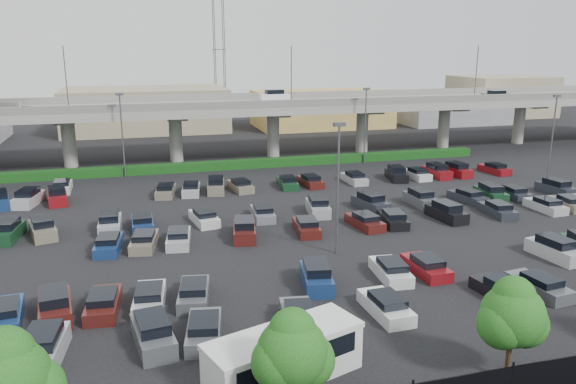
% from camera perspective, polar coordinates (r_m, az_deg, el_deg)
% --- Properties ---
extents(ground, '(280.00, 280.00, 0.00)m').
position_cam_1_polar(ground, '(51.65, 1.83, -3.17)').
color(ground, black).
extents(overpass, '(150.00, 13.00, 15.80)m').
position_cam_1_polar(overpass, '(80.70, -5.16, 8.32)').
color(overpass, gray).
rests_on(overpass, ground).
extents(hedge, '(66.00, 1.60, 1.10)m').
position_cam_1_polar(hedge, '(74.96, -3.90, 2.88)').
color(hedge, '#103710').
rests_on(hedge, ground).
extents(tree_row, '(65.07, 3.66, 5.94)m').
position_cam_1_polar(tree_row, '(28.41, 19.95, -11.92)').
color(tree_row, '#332316').
rests_on(tree_row, ground).
extents(shuttle_bus, '(8.28, 5.01, 2.52)m').
position_cam_1_polar(shuttle_bus, '(28.18, -0.38, -16.16)').
color(shuttle_bus, silver).
rests_on(shuttle_bus, ground).
extents(parked_cars, '(62.87, 41.54, 1.67)m').
position_cam_1_polar(parked_cars, '(48.90, 2.36, -3.44)').
color(parked_cars, '#4E1814').
rests_on(parked_cars, ground).
extents(light_poles, '(66.90, 48.38, 10.30)m').
position_cam_1_polar(light_poles, '(50.95, -3.23, 3.81)').
color(light_poles, '#515156').
rests_on(light_poles, ground).
extents(distant_buildings, '(138.00, 24.00, 9.00)m').
position_cam_1_polar(distant_buildings, '(112.69, -1.60, 8.51)').
color(distant_buildings, gray).
rests_on(distant_buildings, ground).
extents(comm_tower, '(2.40, 2.40, 30.00)m').
position_cam_1_polar(comm_tower, '(122.34, -7.01, 14.47)').
color(comm_tower, '#515156').
rests_on(comm_tower, ground).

